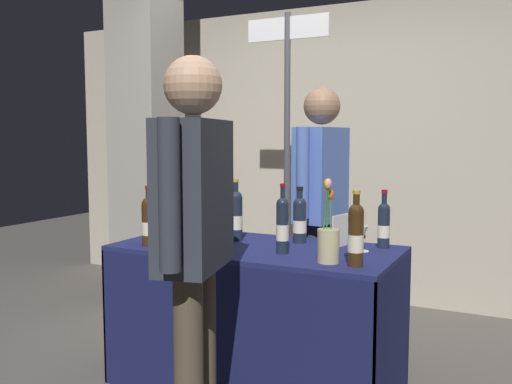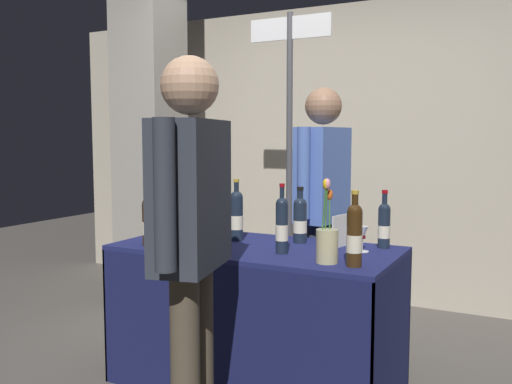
{
  "view_description": "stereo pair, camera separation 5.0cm",
  "coord_description": "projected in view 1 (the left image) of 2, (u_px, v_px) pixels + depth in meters",
  "views": [
    {
      "loc": [
        1.35,
        -2.71,
        1.38
      ],
      "look_at": [
        0.0,
        0.0,
        1.09
      ],
      "focal_mm": 39.16,
      "sensor_mm": 36.0,
      "label": 1
    },
    {
      "loc": [
        1.4,
        -2.69,
        1.38
      ],
      "look_at": [
        0.0,
        0.0,
        1.09
      ],
      "focal_mm": 39.16,
      "sensor_mm": 36.0,
      "label": 2
    }
  ],
  "objects": [
    {
      "name": "display_bottle_0",
      "position": [
        384.0,
        224.0,
        3.02
      ],
      "size": [
        0.07,
        0.07,
        0.32
      ],
      "color": "#192333",
      "rests_on": "tasting_table"
    },
    {
      "name": "back_partition",
      "position": [
        357.0,
        153.0,
        4.75
      ],
      "size": [
        5.95,
        0.12,
        2.5
      ],
      "primitive_type": "cube",
      "color": "#B2A893",
      "rests_on": "ground_plane"
    },
    {
      "name": "taster_foreground_right",
      "position": [
        194.0,
        224.0,
        2.26
      ],
      "size": [
        0.31,
        0.59,
        1.71
      ],
      "rotation": [
        0.0,
        0.0,
        1.81
      ],
      "color": "#4C4233",
      "rests_on": "ground_plane"
    },
    {
      "name": "brochure_stand",
      "position": [
        341.0,
        231.0,
        3.05
      ],
      "size": [
        0.05,
        0.16,
        0.18
      ],
      "primitive_type": "cube",
      "rotation": [
        -0.0,
        0.0,
        1.34
      ],
      "color": "silver",
      "rests_on": "tasting_table"
    },
    {
      "name": "display_bottle_1",
      "position": [
        300.0,
        219.0,
        3.17
      ],
      "size": [
        0.08,
        0.08,
        0.32
      ],
      "color": "#192333",
      "rests_on": "tasting_table"
    },
    {
      "name": "display_bottle_6",
      "position": [
        356.0,
        234.0,
        2.58
      ],
      "size": [
        0.07,
        0.07,
        0.36
      ],
      "color": "#38230F",
      "rests_on": "tasting_table"
    },
    {
      "name": "display_bottle_7",
      "position": [
        203.0,
        213.0,
        3.33
      ],
      "size": [
        0.07,
        0.07,
        0.35
      ],
      "color": "black",
      "rests_on": "tasting_table"
    },
    {
      "name": "booth_signpost",
      "position": [
        287.0,
        136.0,
        4.0
      ],
      "size": [
        0.61,
        0.04,
        2.26
      ],
      "color": "#47474C",
      "rests_on": "ground_plane"
    },
    {
      "name": "flower_vase",
      "position": [
        328.0,
        241.0,
        2.66
      ],
      "size": [
        0.11,
        0.11,
        0.4
      ],
      "color": "tan",
      "rests_on": "tasting_table"
    },
    {
      "name": "display_bottle_3",
      "position": [
        282.0,
        224.0,
        2.87
      ],
      "size": [
        0.07,
        0.07,
        0.36
      ],
      "color": "#192333",
      "rests_on": "tasting_table"
    },
    {
      "name": "display_bottle_4",
      "position": [
        236.0,
        215.0,
        3.23
      ],
      "size": [
        0.08,
        0.08,
        0.36
      ],
      "color": "#192333",
      "rests_on": "tasting_table"
    },
    {
      "name": "featured_wine_bottle",
      "position": [
        149.0,
        220.0,
        3.08
      ],
      "size": [
        0.08,
        0.08,
        0.33
      ],
      "color": "#38230F",
      "rests_on": "tasting_table"
    },
    {
      "name": "vendor_presenter",
      "position": [
        321.0,
        194.0,
        3.57
      ],
      "size": [
        0.26,
        0.57,
        1.7
      ],
      "rotation": [
        0.0,
        0.0,
        -1.69
      ],
      "color": "#2D3347",
      "rests_on": "ground_plane"
    },
    {
      "name": "tasting_table",
      "position": [
        256.0,
        289.0,
        3.1
      ],
      "size": [
        1.54,
        0.75,
        0.79
      ],
      "color": "#191E51",
      "rests_on": "ground_plane"
    },
    {
      "name": "display_bottle_5",
      "position": [
        203.0,
        214.0,
        3.46
      ],
      "size": [
        0.08,
        0.08,
        0.29
      ],
      "color": "black",
      "rests_on": "tasting_table"
    },
    {
      "name": "display_bottle_2",
      "position": [
        218.0,
        226.0,
        2.89
      ],
      "size": [
        0.07,
        0.07,
        0.34
      ],
      "color": "black",
      "rests_on": "tasting_table"
    },
    {
      "name": "concrete_pillar",
      "position": [
        146.0,
        97.0,
        4.53
      ],
      "size": [
        0.45,
        0.45,
        3.42
      ],
      "primitive_type": "cube",
      "color": "gray",
      "rests_on": "ground_plane"
    },
    {
      "name": "wine_glass_near_vendor",
      "position": [
        362.0,
        234.0,
        2.93
      ],
      "size": [
        0.07,
        0.07,
        0.13
      ],
      "color": "silver",
      "rests_on": "tasting_table"
    },
    {
      "name": "ground_plane",
      "position": [
        256.0,
        383.0,
        3.15
      ],
      "size": [
        12.0,
        12.0,
        0.0
      ],
      "primitive_type": "plane",
      "color": "#514C47"
    }
  ]
}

